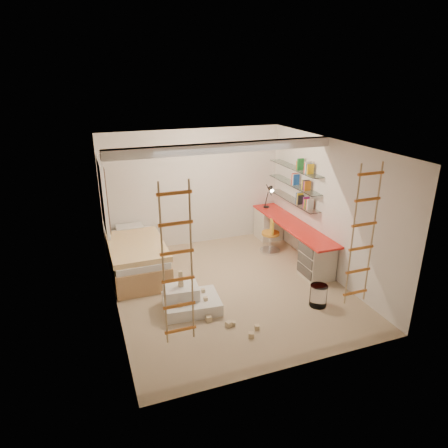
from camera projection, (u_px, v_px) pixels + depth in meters
name	position (u px, v px, depth m)	size (l,w,h in m)	color
floor	(230.00, 288.00, 7.31)	(4.50, 4.50, 0.00)	tan
ceiling_beam	(224.00, 148.00, 6.68)	(4.00, 0.18, 0.16)	white
window_frame	(103.00, 196.00, 7.44)	(0.06, 1.15, 1.35)	white
window_blind	(105.00, 195.00, 7.46)	(0.02, 1.00, 1.20)	#4C2D1E
rope_ladder_left	(178.00, 266.00, 4.80)	(0.41, 0.04, 2.13)	orange
rope_ladder_right	(363.00, 236.00, 5.67)	(0.41, 0.04, 2.13)	#C27221
waste_bin	(318.00, 296.00, 6.71)	(0.30, 0.30, 0.37)	white
desk	(291.00, 238.00, 8.48)	(0.56, 2.80, 0.75)	red
shelves	(294.00, 184.00, 8.37)	(0.25, 1.80, 0.71)	white
bed	(137.00, 257.00, 7.79)	(1.02, 2.00, 0.69)	#AD7F51
task_lamp	(270.00, 193.00, 9.05)	(0.14, 0.36, 0.57)	black
swivel_chair	(270.00, 240.00, 8.70)	(0.56, 0.56, 0.75)	orange
play_platform	(189.00, 300.00, 6.63)	(0.97, 0.79, 0.41)	silver
toy_blocks	(208.00, 304.00, 6.36)	(1.09, 1.23, 0.68)	#CCB284
books	(294.00, 180.00, 8.34)	(0.14, 0.58, 0.92)	white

